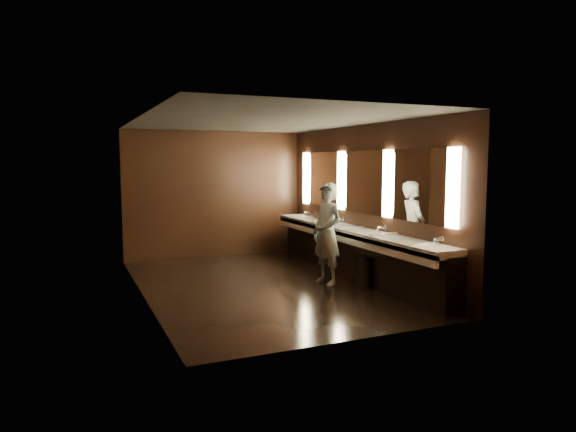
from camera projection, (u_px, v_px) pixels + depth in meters
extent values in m
plane|color=black|center=(263.00, 285.00, 8.84)|extent=(6.00, 6.00, 0.00)
cube|color=#2D2D2B|center=(262.00, 121.00, 8.55)|extent=(4.00, 6.00, 0.02)
cube|color=black|center=(215.00, 194.00, 11.43)|extent=(4.00, 0.02, 2.80)
cube|color=black|center=(355.00, 224.00, 5.96)|extent=(4.00, 0.02, 2.80)
cube|color=black|center=(142.00, 209.00, 7.90)|extent=(0.02, 6.00, 2.80)
cube|color=black|center=(364.00, 201.00, 9.49)|extent=(0.02, 6.00, 2.80)
cube|color=black|center=(355.00, 254.00, 9.52)|extent=(0.36, 5.40, 0.81)
cube|color=silver|center=(351.00, 231.00, 9.44)|extent=(0.55, 5.40, 0.12)
cube|color=silver|center=(339.00, 236.00, 9.35)|extent=(0.06, 5.40, 0.18)
cylinder|color=silver|center=(439.00, 239.00, 7.49)|extent=(0.18, 0.04, 0.04)
cylinder|color=silver|center=(382.00, 228.00, 8.83)|extent=(0.18, 0.04, 0.04)
cylinder|color=silver|center=(340.00, 219.00, 10.17)|extent=(0.18, 0.04, 0.04)
cylinder|color=silver|center=(308.00, 212.00, 11.50)|extent=(0.18, 0.04, 0.04)
cube|color=#FCE9B3|center=(453.00, 188.00, 7.26)|extent=(0.06, 0.22, 1.15)
cube|color=white|center=(418.00, 186.00, 7.99)|extent=(0.03, 1.32, 1.15)
cube|color=#FCE9B3|center=(388.00, 184.00, 8.71)|extent=(0.06, 0.23, 1.15)
cube|color=white|center=(363.00, 182.00, 9.45)|extent=(0.03, 1.32, 1.15)
cube|color=#FCE9B3|center=(341.00, 181.00, 10.17)|extent=(0.06, 0.23, 1.15)
cube|color=white|center=(323.00, 179.00, 10.91)|extent=(0.03, 1.32, 1.15)
cube|color=#FCE9B3|center=(306.00, 178.00, 11.63)|extent=(0.06, 0.22, 1.15)
imported|color=#7CA8B9|center=(327.00, 234.00, 8.88)|extent=(0.55, 0.72, 1.76)
cylinder|color=black|center=(365.00, 271.00, 8.76)|extent=(0.36, 0.36, 0.52)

